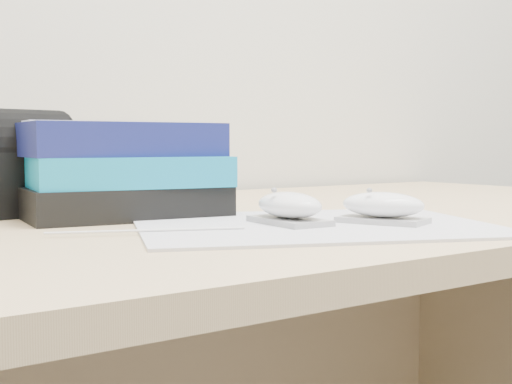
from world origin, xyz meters
TOP-DOWN VIEW (x-y plane):
  - desk at (0.00, 1.64)m, footprint 1.60×0.80m
  - mousepad at (-0.03, 1.41)m, footprint 0.49×0.44m
  - mouse_rear at (-0.06, 1.42)m, footprint 0.06×0.11m
  - mouse_front at (0.04, 1.37)m, footprint 0.09×0.11m
  - usb_cable at (-0.23, 1.45)m, footprint 0.19×0.08m
  - book_stack at (-0.17, 1.65)m, footprint 0.28×0.24m
  - pouch at (-0.28, 1.74)m, footprint 0.16×0.13m

SIDE VIEW (x-z plane):
  - desk at x=0.00m, z-range 0.13..0.86m
  - mousepad at x=-0.03m, z-range 0.73..0.73m
  - usb_cable at x=-0.23m, z-range 0.73..0.74m
  - mouse_front at x=0.04m, z-range 0.73..0.77m
  - mouse_rear at x=-0.06m, z-range 0.73..0.77m
  - book_stack at x=-0.17m, z-range 0.73..0.85m
  - pouch at x=-0.28m, z-range 0.73..0.87m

